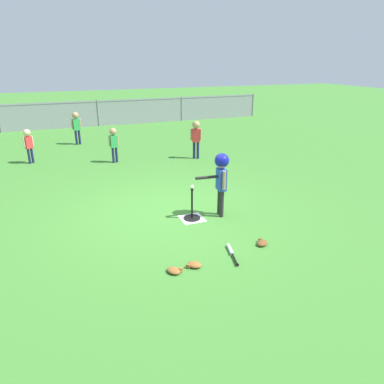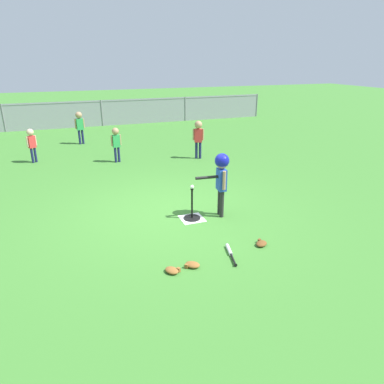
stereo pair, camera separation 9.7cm
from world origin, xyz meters
name	(u,v)px [view 2 (the right image)]	position (x,y,z in m)	size (l,w,h in m)	color
ground_plane	(169,212)	(0.00, 0.00, 0.00)	(60.00, 60.00, 0.00)	#3D7A2D
home_plate	(192,218)	(0.32, -0.45, 0.00)	(0.44, 0.44, 0.01)	white
batting_tee	(192,214)	(0.32, -0.45, 0.09)	(0.32, 0.32, 0.61)	black
baseball_on_tee	(192,187)	(0.32, -0.45, 0.65)	(0.07, 0.07, 0.07)	white
batter_child	(221,172)	(0.89, -0.50, 0.89)	(0.65, 0.36, 1.25)	#262626
fielder_deep_left	(116,140)	(-0.37, 4.03, 0.66)	(0.30, 0.20, 1.02)	#191E4C
fielder_near_left	(198,135)	(2.03, 3.57, 0.74)	(0.32, 0.23, 1.15)	#191E4C
fielder_near_right	(80,123)	(-1.18, 6.87, 0.74)	(0.33, 0.23, 1.15)	#191E4C
fielder_deep_center	(31,141)	(-2.68, 4.86, 0.64)	(0.27, 0.20, 1.00)	#191E4C
spare_bat_silver	(230,252)	(0.43, -1.87, 0.03)	(0.20, 0.61, 0.06)	silver
glove_by_plate	(192,265)	(-0.26, -2.02, 0.04)	(0.27, 0.27, 0.07)	brown
glove_near_bats	(172,270)	(-0.59, -2.05, 0.04)	(0.25, 0.27, 0.07)	brown
glove_tossed_aside	(261,243)	(1.03, -1.82, 0.04)	(0.27, 0.25, 0.07)	brown
outfield_fence	(102,112)	(0.00, 10.29, 0.62)	(16.06, 0.06, 1.15)	slate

